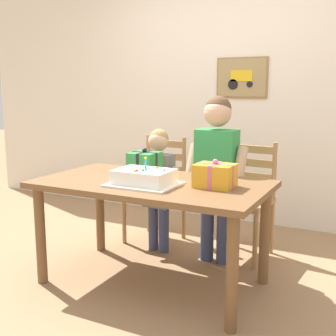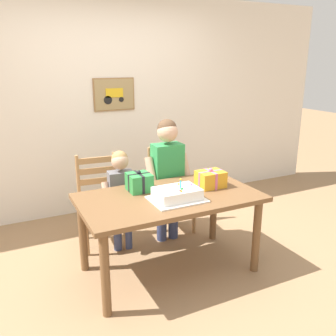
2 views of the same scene
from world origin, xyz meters
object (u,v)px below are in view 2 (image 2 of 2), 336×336
(child_older, at_px, (168,169))
(child_younger, at_px, (121,191))
(dining_table, at_px, (169,205))
(birthday_cake, at_px, (177,194))
(chair_right, at_px, (170,188))
(gift_box_beside_cake, at_px, (211,179))
(gift_box_red_large, at_px, (139,182))
(chair_left, at_px, (100,200))

(child_older, height_order, child_younger, child_older)
(dining_table, relative_size, birthday_cake, 3.50)
(dining_table, bearing_deg, child_younger, 114.25)
(chair_right, bearing_deg, dining_table, -116.80)
(gift_box_beside_cake, bearing_deg, dining_table, -175.41)
(birthday_cake, relative_size, child_older, 0.34)
(dining_table, xyz_separation_m, child_older, (0.25, 0.55, 0.15))
(child_older, relative_size, child_younger, 1.26)
(birthday_cake, bearing_deg, gift_box_red_large, 119.27)
(chair_left, relative_size, child_older, 0.72)
(gift_box_red_large, relative_size, child_older, 0.16)
(gift_box_beside_cake, bearing_deg, birthday_cake, -159.55)
(chair_left, bearing_deg, dining_table, -63.61)
(dining_table, bearing_deg, child_older, 65.52)
(dining_table, relative_size, child_younger, 1.51)
(chair_left, xyz_separation_m, child_older, (0.64, -0.24, 0.32))
(dining_table, height_order, gift_box_beside_cake, gift_box_beside_cake)
(birthday_cake, relative_size, chair_left, 0.48)
(chair_right, bearing_deg, child_older, -121.74)
(chair_left, height_order, child_older, child_older)
(dining_table, height_order, chair_right, chair_right)
(gift_box_red_large, relative_size, chair_right, 0.23)
(dining_table, xyz_separation_m, gift_box_red_large, (-0.19, 0.23, 0.17))
(gift_box_red_large, bearing_deg, child_younger, 100.79)
(gift_box_beside_cake, height_order, child_older, child_older)
(gift_box_red_large, bearing_deg, chair_right, 44.04)
(gift_box_red_large, height_order, chair_left, chair_left)
(gift_box_red_large, distance_m, chair_right, 0.88)
(gift_box_beside_cake, relative_size, child_younger, 0.24)
(dining_table, relative_size, gift_box_beside_cake, 6.26)
(dining_table, relative_size, chair_left, 1.67)
(gift_box_red_large, xyz_separation_m, child_older, (0.44, 0.33, -0.02))
(birthday_cake, height_order, gift_box_red_large, birthday_cake)
(child_younger, bearing_deg, chair_right, 20.39)
(gift_box_red_large, bearing_deg, dining_table, -50.42)
(birthday_cake, distance_m, child_younger, 0.74)
(child_younger, bearing_deg, chair_left, 120.98)
(chair_left, xyz_separation_m, chair_right, (0.79, 0.00, 0.00))
(child_younger, bearing_deg, birthday_cake, -69.10)
(gift_box_red_large, relative_size, child_younger, 0.21)
(chair_left, bearing_deg, birthday_cake, -66.28)
(child_younger, bearing_deg, child_older, -0.07)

